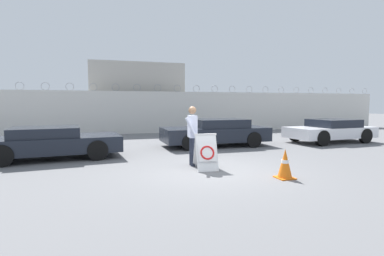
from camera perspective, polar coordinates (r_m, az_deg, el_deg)
ground_plane at (r=8.63m, az=3.63°, el=-8.06°), size 90.00×90.00×0.00m
perimeter_wall at (r=19.25m, az=-8.43°, el=3.00°), size 36.00×0.30×3.11m
building_block at (r=23.73m, az=-11.20°, el=5.65°), size 6.29×7.31×4.63m
barricade_sign at (r=8.68m, az=2.65°, el=-4.51°), size 0.71×0.93×1.04m
security_guard at (r=9.12m, az=0.05°, el=-0.85°), size 0.43×0.65×1.82m
traffic_cone_near at (r=8.01m, az=17.30°, el=-6.53°), size 0.43×0.43×0.76m
parked_car_front_coupe at (r=11.33m, az=-25.17°, el=-2.45°), size 4.60×2.29×1.10m
parked_car_rear_sedan at (r=13.38m, az=4.55°, el=-0.79°), size 4.66×2.02×1.21m
parked_car_far_side at (r=16.10m, az=24.87°, el=-0.39°), size 4.36×2.20×1.13m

